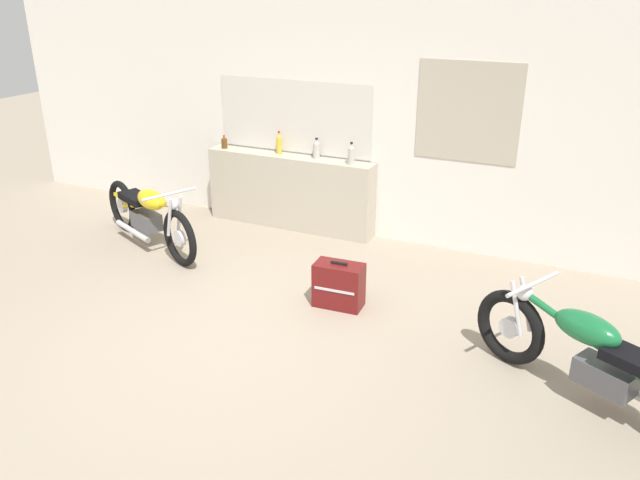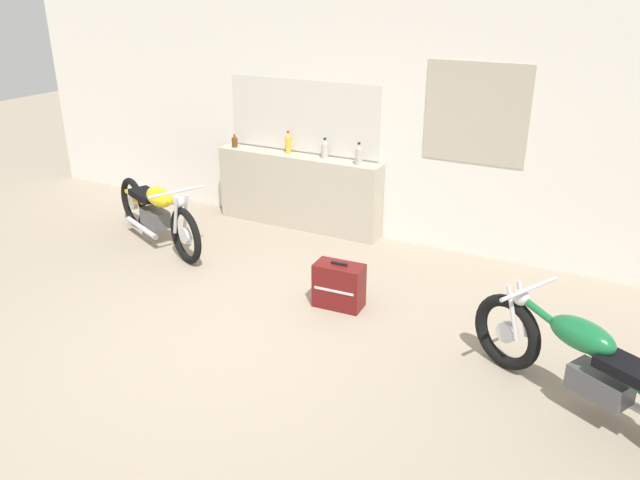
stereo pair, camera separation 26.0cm
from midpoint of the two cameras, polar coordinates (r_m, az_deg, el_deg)
The scene contains 10 objects.
ground_plane at distance 5.46m, azimuth -8.62°, elevation -9.81°, with size 24.00×24.00×0.00m, color gray.
wall_back at distance 7.41m, azimuth 4.78°, elevation 10.87°, with size 10.00×0.07×2.80m.
sill_counter at distance 7.82m, azimuth -1.06°, elevation 4.45°, with size 2.18×0.28×0.93m.
bottle_leftmost at distance 8.13m, azimuth -6.90°, elevation 8.94°, with size 0.08×0.08×0.16m.
bottle_left_center at distance 7.77m, azimuth -1.96°, elevation 8.82°, with size 0.07×0.07×0.28m.
bottle_center at distance 7.55m, azimuth 1.44°, elevation 8.30°, with size 0.08×0.08×0.25m.
bottle_right_center at distance 7.28m, azimuth 4.60°, elevation 7.76°, with size 0.08×0.08×0.26m.
motorcycle_yellow at distance 7.54m, azimuth -13.77°, elevation 2.56°, with size 1.90×0.97×0.80m.
motorcycle_green at distance 4.92m, azimuth 25.11°, elevation -10.58°, with size 1.93×1.09×0.78m.
hard_case_darkred at distance 5.96m, azimuth 3.00°, elevation -4.19°, with size 0.48×0.28×0.46m.
Camera 2 is at (2.95, -3.59, 2.91)m, focal length 35.00 mm.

